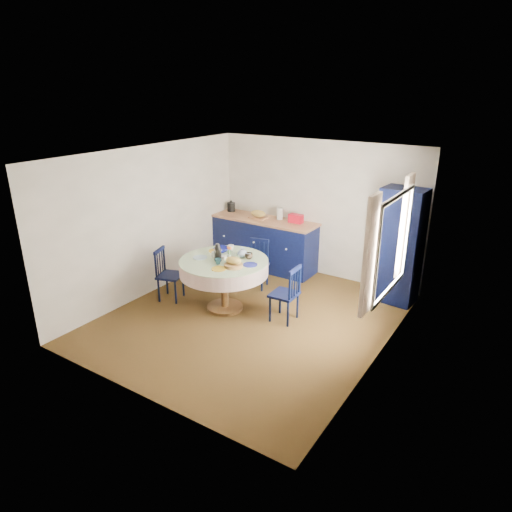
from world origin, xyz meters
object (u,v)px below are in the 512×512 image
Objects in this scene: mug_b at (218,261)px; mug_c at (249,256)px; cobalt_bowl at (222,249)px; dining_table at (224,268)px; mug_a at (215,255)px; chair_left at (168,274)px; chair_far at (257,263)px; pantry_cabinet at (399,246)px; mug_d at (231,248)px; chair_right at (286,293)px; kitchen_counter at (263,242)px.

mug_b is 0.51m from mug_c.
mug_c reaches higher than cobalt_bowl.
mug_a is (-0.17, -0.00, 0.18)m from dining_table.
chair_left reaches higher than chair_far.
pantry_cabinet is 15.53× the size of mug_c.
chair_right is at bearing -10.56° from mug_d.
chair_left is 1.03× the size of chair_far.
kitchen_counter is 23.49× the size of mug_b.
chair_left is at bearing -144.13° from mug_d.
dining_table is at bearing -138.80° from mug_c.
mug_a is at bearing -151.10° from mug_c.
kitchen_counter is 1.66m from cobalt_bowl.
mug_a is (-2.35, -1.80, -0.06)m from pantry_cabinet.
mug_b is (1.05, 0.02, 0.44)m from chair_left.
chair_right is 0.84m from mug_c.
cobalt_bowl is at bearing -133.03° from mug_d.
cobalt_bowl is (-1.28, 0.11, 0.42)m from chair_right.
chair_left is 0.99× the size of chair_right.
pantry_cabinet reaches higher than chair_far.
cobalt_bowl is at bearing -119.43° from chair_far.
cobalt_bowl is at bearing -144.07° from pantry_cabinet.
chair_far is 0.77m from mug_d.
pantry_cabinet is at bearing 141.98° from chair_right.
cobalt_bowl reaches higher than chair_far.
chair_right is at bearing -4.64° from mug_c.
mug_b is 0.77× the size of mug_c.
kitchen_counter is 2.70m from pantry_cabinet.
cobalt_bowl reaches higher than chair_left.
chair_left is at bearing -166.66° from mug_a.
mug_d reaches higher than chair_right.
dining_table reaches higher than mug_a.
mug_d is (-2.35, -1.38, -0.06)m from pantry_cabinet.
kitchen_counter is at bearing 101.93° from mug_d.
mug_d is at bearing -144.93° from pantry_cabinet.
chair_right is at bearing 9.50° from mug_a.
mug_b reaches higher than cobalt_bowl.
cobalt_bowl is at bearing 174.88° from mug_c.
chair_right is 1.14m from mug_b.
chair_left is (-1.02, -0.20, -0.27)m from dining_table.
kitchen_counter reaches higher than chair_far.
mug_a is at bearing -82.37° from chair_right.
mug_a is at bearing -72.35° from cobalt_bowl.
mug_c is (-0.72, 0.06, 0.44)m from chair_right.
mug_a reaches higher than cobalt_bowl.
mug_b reaches higher than chair_right.
kitchen_counter is 2.18m from chair_left.
chair_far is at bearing -156.48° from pantry_cabinet.
dining_table is 1.07m from chair_far.
cobalt_bowl is (-0.29, 0.49, -0.01)m from mug_b.
mug_d is at bearing -72.56° from chair_left.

